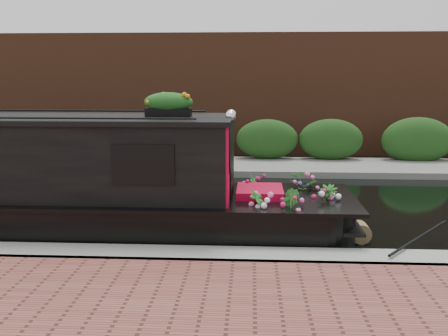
{
  "coord_description": "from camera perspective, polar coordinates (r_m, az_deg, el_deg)",
  "views": [
    {
      "loc": [
        1.89,
        -9.79,
        2.66
      ],
      "look_at": [
        1.38,
        -0.6,
        0.93
      ],
      "focal_mm": 40.0,
      "sensor_mm": 36.0,
      "label": 1
    }
  ],
  "objects": [
    {
      "name": "ground",
      "position": [
        10.32,
        -7.53,
        -4.4
      ],
      "size": [
        80.0,
        80.0,
        0.0
      ],
      "primitive_type": "plane",
      "color": "black",
      "rests_on": "ground"
    },
    {
      "name": "near_bank_coping",
      "position": [
        7.26,
        -12.4,
        -11.11
      ],
      "size": [
        40.0,
        0.6,
        0.5
      ],
      "primitive_type": "cube",
      "color": "gray",
      "rests_on": "ground"
    },
    {
      "name": "far_bank_path",
      "position": [
        14.36,
        -4.45,
        -0.07
      ],
      "size": [
        40.0,
        2.4,
        0.34
      ],
      "primitive_type": "cube",
      "color": "slate",
      "rests_on": "ground"
    },
    {
      "name": "far_hedge",
      "position": [
        15.24,
        -4.01,
        0.56
      ],
      "size": [
        40.0,
        1.1,
        2.8
      ],
      "primitive_type": "cube",
      "color": "#1C4115",
      "rests_on": "ground"
    },
    {
      "name": "far_brick_wall",
      "position": [
        17.3,
        -3.15,
        1.78
      ],
      "size": [
        40.0,
        1.0,
        8.0
      ],
      "primitive_type": "cube",
      "color": "#5A301E",
      "rests_on": "ground"
    },
    {
      "name": "narrowboat",
      "position": [
        9.03,
        -24.09,
        -2.39
      ],
      "size": [
        11.04,
        1.99,
        2.59
      ],
      "rotation": [
        0.0,
        0.0,
        -0.0
      ],
      "color": "black",
      "rests_on": "ground"
    },
    {
      "name": "rope_fender",
      "position": [
        8.39,
        15.26,
        -7.08
      ],
      "size": [
        0.32,
        0.31,
        0.32
      ],
      "primitive_type": "cylinder",
      "rotation": [
        1.57,
        0.0,
        0.0
      ],
      "color": "olive",
      "rests_on": "ground"
    }
  ]
}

